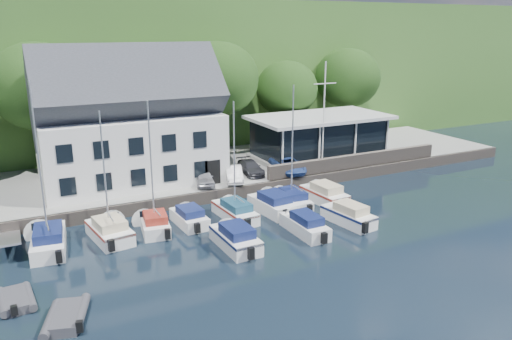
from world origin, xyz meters
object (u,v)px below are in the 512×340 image
Objects in this scene: club_pavilion at (319,137)px; car_white at (234,174)px; boat_r1_5 at (273,202)px; car_blue at (288,164)px; boat_r2_4 at (348,213)px; boat_r1_7 at (324,192)px; flagpole at (324,116)px; boat_r1_3 at (189,216)px; boat_r2_2 at (235,236)px; car_dgrey at (251,167)px; dinghy_0 at (16,298)px; dinghy_1 at (66,315)px; boat_r1_1 at (104,170)px; boat_r1_2 at (152,172)px; boat_r2_3 at (305,223)px; boat_r1_6 at (292,153)px; boat_r1_0 at (41,177)px; boat_r1_4 at (234,162)px; car_silver at (204,177)px; harbor_building at (130,129)px.

club_pavilion reaches higher than car_white.
car_white is 0.62× the size of boat_r1_5.
car_white is 5.30m from car_blue.
boat_r2_4 is at bearing -55.76° from boat_r1_5.
car_blue is at bearing 86.62° from boat_r1_7.
flagpole is 1.85× the size of boat_r1_3.
boat_r1_7 is 10.73m from boat_r2_2.
car_dgrey is 11.34m from boat_r2_4.
dinghy_0 is 3.43m from dinghy_1.
dinghy_0 is at bearing -175.74° from boat_r2_2.
boat_r1_1 reaches higher than boat_r1_3.
boat_r1_2 reaches higher than boat_r2_3.
boat_r1_6 is at bearing -110.25° from car_blue.
boat_r2_4 is (-1.03, -4.50, -0.02)m from boat_r1_7.
car_dgrey is at bearing 169.62° from flagpole.
car_dgrey reaches higher than boat_r2_4.
car_blue is 0.48× the size of boat_r1_2.
boat_r1_5 reaches higher than boat_r2_3.
car_blue is at bearing 65.54° from boat_r2_3.
boat_r2_4 is at bearing -28.88° from boat_r1_3.
boat_r1_6 is (10.72, 0.18, 0.01)m from boat_r1_2.
boat_r1_0 is 12.16m from boat_r2_2.
boat_r1_0 is at bearing 174.18° from boat_r1_4.
car_white is 6.49m from boat_r1_4.
boat_r1_4 is (8.77, -0.24, -0.44)m from boat_r1_1.
boat_r1_6 is at bearing 12.89° from dinghy_0.
car_silver is 2.55m from car_white.
boat_r1_2 is at bearing 151.82° from boat_r2_3.
harbor_building is at bearing 170.83° from car_white.
car_dgrey is at bearing 93.08° from boat_r2_4.
club_pavilion is 16.79m from boat_r2_3.
boat_r2_4 is at bearing 0.98° from boat_r2_3.
car_blue is 0.43× the size of boat_r1_1.
boat_r1_0 is at bearing -143.41° from car_silver.
car_blue is (7.84, 0.07, 0.09)m from car_silver.
boat_r1_0 reaches higher than club_pavilion.
harbor_building is 13.43m from boat_r1_6.
boat_r1_6 is (1.85, 0.47, 3.44)m from boat_r1_5.
dinghy_1 is (-12.27, -14.03, -1.23)m from car_silver.
boat_r2_3 is (-4.67, -4.57, -0.06)m from boat_r1_7.
car_blue is at bearing -11.97° from car_dgrey.
boat_r2_4 is at bearing -88.34° from car_blue.
flagpole is at bearing -5.02° from car_dgrey.
car_blue is (5.29, 0.25, 0.07)m from car_white.
club_pavilion reaches higher than boat_r2_3.
boat_r2_3 is (3.23, -10.12, -0.87)m from car_silver.
dinghy_1 is at bearing -118.28° from car_white.
car_blue is at bearing 10.01° from boat_r1_1.
boat_r1_5 is at bearing 13.21° from dinghy_0.
boat_r2_3 reaches higher than dinghy_0.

